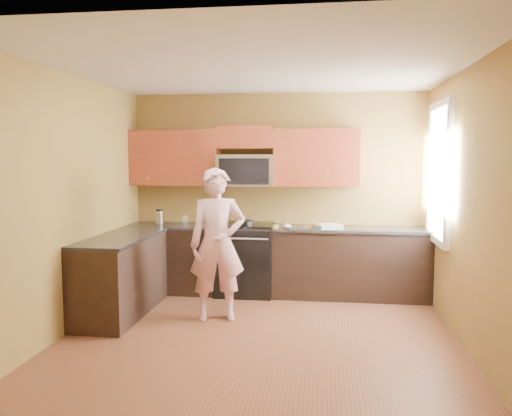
% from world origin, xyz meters
% --- Properties ---
extents(floor, '(4.00, 4.00, 0.00)m').
position_xyz_m(floor, '(0.00, 0.00, 0.00)').
color(floor, brown).
rests_on(floor, ground).
extents(ceiling, '(4.00, 4.00, 0.00)m').
position_xyz_m(ceiling, '(0.00, 0.00, 2.70)').
color(ceiling, white).
rests_on(ceiling, ground).
extents(wall_back, '(4.00, 0.00, 4.00)m').
position_xyz_m(wall_back, '(0.00, 2.00, 1.35)').
color(wall_back, brown).
rests_on(wall_back, ground).
extents(wall_front, '(4.00, 0.00, 4.00)m').
position_xyz_m(wall_front, '(0.00, -2.00, 1.35)').
color(wall_front, brown).
rests_on(wall_front, ground).
extents(wall_left, '(0.00, 4.00, 4.00)m').
position_xyz_m(wall_left, '(-2.00, 0.00, 1.35)').
color(wall_left, brown).
rests_on(wall_left, ground).
extents(wall_right, '(0.00, 4.00, 4.00)m').
position_xyz_m(wall_right, '(2.00, 0.00, 1.35)').
color(wall_right, brown).
rests_on(wall_right, ground).
extents(cabinet_back_run, '(4.00, 0.60, 0.88)m').
position_xyz_m(cabinet_back_run, '(0.00, 1.70, 0.44)').
color(cabinet_back_run, black).
rests_on(cabinet_back_run, floor).
extents(cabinet_left_run, '(0.60, 1.60, 0.88)m').
position_xyz_m(cabinet_left_run, '(-1.70, 0.60, 0.44)').
color(cabinet_left_run, black).
rests_on(cabinet_left_run, floor).
extents(countertop_back, '(4.00, 0.62, 0.04)m').
position_xyz_m(countertop_back, '(0.00, 1.69, 0.90)').
color(countertop_back, black).
rests_on(countertop_back, cabinet_back_run).
extents(countertop_left, '(0.62, 1.60, 0.04)m').
position_xyz_m(countertop_left, '(-1.69, 0.60, 0.90)').
color(countertop_left, black).
rests_on(countertop_left, cabinet_left_run).
extents(stove, '(0.76, 0.65, 0.95)m').
position_xyz_m(stove, '(-0.40, 1.68, 0.47)').
color(stove, black).
rests_on(stove, floor).
extents(microwave, '(0.76, 0.40, 0.42)m').
position_xyz_m(microwave, '(-0.40, 1.80, 1.45)').
color(microwave, silver).
rests_on(microwave, wall_back).
extents(upper_cab_left, '(1.22, 0.33, 0.75)m').
position_xyz_m(upper_cab_left, '(-1.39, 1.83, 1.45)').
color(upper_cab_left, maroon).
rests_on(upper_cab_left, wall_back).
extents(upper_cab_right, '(1.12, 0.33, 0.75)m').
position_xyz_m(upper_cab_right, '(0.54, 1.83, 1.45)').
color(upper_cab_right, maroon).
rests_on(upper_cab_right, wall_back).
extents(upper_cab_over_mw, '(0.76, 0.33, 0.30)m').
position_xyz_m(upper_cab_over_mw, '(-0.40, 1.83, 2.10)').
color(upper_cab_over_mw, maroon).
rests_on(upper_cab_over_mw, wall_back).
extents(window, '(0.06, 1.06, 1.66)m').
position_xyz_m(window, '(1.98, 1.20, 1.65)').
color(window, white).
rests_on(window, wall_right).
extents(woman, '(0.71, 0.56, 1.71)m').
position_xyz_m(woman, '(-0.54, 0.56, 0.86)').
color(woman, pink).
rests_on(woman, floor).
extents(frying_pan, '(0.25, 0.42, 0.05)m').
position_xyz_m(frying_pan, '(-0.39, 1.64, 0.95)').
color(frying_pan, black).
rests_on(frying_pan, stove).
extents(butter_tub, '(0.14, 0.14, 0.08)m').
position_xyz_m(butter_tub, '(0.02, 1.51, 0.92)').
color(butter_tub, yellow).
rests_on(butter_tub, countertop_back).
extents(toast_slice, '(0.14, 0.14, 0.01)m').
position_xyz_m(toast_slice, '(0.44, 1.68, 0.93)').
color(toast_slice, '#B27F47').
rests_on(toast_slice, countertop_back).
extents(napkin_a, '(0.13, 0.14, 0.06)m').
position_xyz_m(napkin_a, '(0.18, 1.50, 0.95)').
color(napkin_a, silver).
rests_on(napkin_a, countertop_back).
extents(napkin_b, '(0.14, 0.15, 0.07)m').
position_xyz_m(napkin_b, '(0.63, 1.57, 0.95)').
color(napkin_b, silver).
rests_on(napkin_b, countertop_back).
extents(dish_towel, '(0.37, 0.34, 0.05)m').
position_xyz_m(dish_towel, '(0.71, 1.61, 0.95)').
color(dish_towel, white).
rests_on(dish_towel, countertop_back).
extents(travel_mug, '(0.11, 0.11, 0.20)m').
position_xyz_m(travel_mug, '(-1.60, 1.74, 0.92)').
color(travel_mug, silver).
rests_on(travel_mug, countertop_back).
extents(glass_a, '(0.08, 0.08, 0.12)m').
position_xyz_m(glass_a, '(-1.23, 1.72, 0.98)').
color(glass_a, silver).
rests_on(glass_a, countertop_back).
extents(glass_c, '(0.07, 0.07, 0.12)m').
position_xyz_m(glass_c, '(-0.95, 1.72, 0.98)').
color(glass_c, silver).
rests_on(glass_c, countertop_back).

